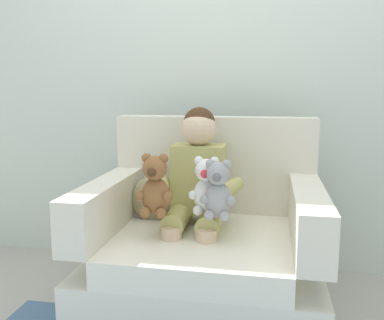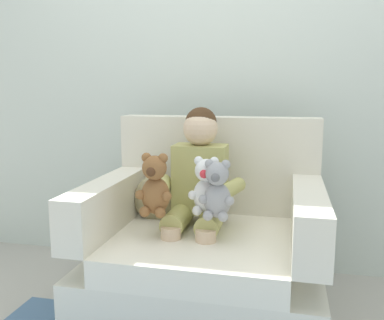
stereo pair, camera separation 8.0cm
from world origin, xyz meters
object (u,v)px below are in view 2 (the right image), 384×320
object	(u,v)px
throw_pillow	(159,199)
seated_child	(198,184)
plush_brown	(155,186)
plush_white	(206,187)
armchair	(206,253)
plush_grey	(217,191)

from	to	relation	value
throw_pillow	seated_child	bearing A→B (deg)	-22.96
plush_brown	plush_white	distance (m)	0.23
armchair	plush_grey	bearing A→B (deg)	-64.88
throw_pillow	plush_brown	bearing A→B (deg)	-75.52
seated_child	plush_white	bearing A→B (deg)	-62.34
plush_grey	plush_white	bearing A→B (deg)	121.13
plush_grey	plush_brown	bearing A→B (deg)	168.12
armchair	plush_white	xyz separation A→B (m)	(0.02, -0.10, 0.35)
plush_brown	plush_grey	size ratio (longest dim) A/B	1.08
plush_brown	plush_grey	xyz separation A→B (m)	(0.28, 0.01, -0.01)
plush_brown	throw_pillow	bearing A→B (deg)	125.86
plush_grey	seated_child	bearing A→B (deg)	110.31
plush_grey	plush_white	distance (m)	0.09
armchair	plush_brown	bearing A→B (deg)	-139.20
throw_pillow	plush_white	bearing A→B (deg)	-37.66
armchair	plush_brown	distance (m)	0.45
armchair	seated_child	size ratio (longest dim) A/B	1.30
throw_pillow	armchair	bearing A→B (deg)	-23.89
seated_child	throw_pillow	distance (m)	0.27
plush_brown	plush_white	size ratio (longest dim) A/B	1.07
armchair	plush_brown	xyz separation A→B (m)	(-0.20, -0.17, 0.36)
armchair	plush_white	world-z (taller)	armchair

